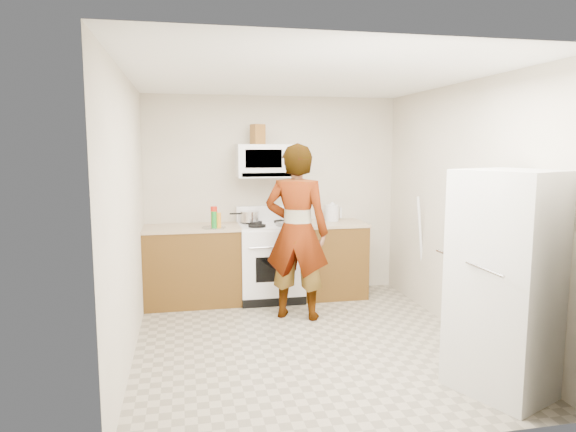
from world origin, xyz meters
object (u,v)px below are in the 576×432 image
object	(u,v)px
gas_range	(270,260)
fridge	(510,282)
saucepan	(250,217)
person	(297,232)
kettle	(332,213)
microwave	(268,161)

from	to	relation	value
gas_range	fridge	xyz separation A→B (m)	(1.39, -2.72, 0.36)
gas_range	saucepan	size ratio (longest dim) A/B	4.99
person	kettle	xyz separation A→B (m)	(0.65, 0.87, 0.08)
person	kettle	distance (m)	1.09
microwave	saucepan	bearing A→B (deg)	175.84
microwave	person	bearing A→B (deg)	-78.96
gas_range	person	bearing A→B (deg)	-77.13
fridge	saucepan	world-z (taller)	fridge
gas_range	microwave	distance (m)	1.22
gas_range	kettle	distance (m)	1.00
microwave	person	world-z (taller)	person
gas_range	person	size ratio (longest dim) A/B	0.59
microwave	kettle	distance (m)	1.06
fridge	kettle	xyz separation A→B (m)	(-0.57, 2.84, 0.19)
person	kettle	bearing A→B (deg)	-102.49
gas_range	kettle	size ratio (longest dim) A/B	5.58
kettle	saucepan	xyz separation A→B (m)	(-1.05, 0.02, -0.02)
gas_range	fridge	size ratio (longest dim) A/B	0.66
kettle	saucepan	world-z (taller)	kettle
fridge	kettle	world-z (taller)	fridge
microwave	kettle	size ratio (longest dim) A/B	3.75
kettle	person	bearing A→B (deg)	-103.15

